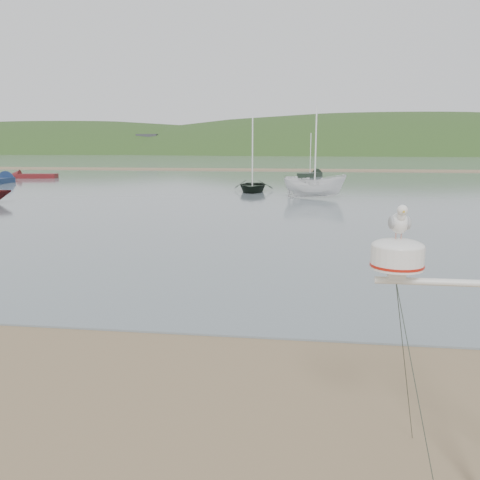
# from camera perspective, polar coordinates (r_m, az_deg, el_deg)

# --- Properties ---
(ground) EXTENTS (560.00, 560.00, 0.00)m
(ground) POSITION_cam_1_polar(r_m,az_deg,el_deg) (6.99, -19.18, -21.69)
(ground) COLOR #796145
(ground) RESTS_ON ground
(water) EXTENTS (560.00, 256.00, 0.04)m
(water) POSITION_cam_1_polar(r_m,az_deg,el_deg) (137.29, 6.70, 9.02)
(water) COLOR slate
(water) RESTS_ON ground
(sandbar) EXTENTS (560.00, 7.00, 0.07)m
(sandbar) POSITION_cam_1_polar(r_m,az_deg,el_deg) (75.35, 5.68, 7.83)
(sandbar) COLOR #796145
(sandbar) RESTS_ON water
(hill_ridge) EXTENTS (620.00, 180.00, 80.00)m
(hill_ridge) POSITION_cam_1_polar(r_m,az_deg,el_deg) (241.85, 11.53, 4.86)
(hill_ridge) COLOR #233D18
(hill_ridge) RESTS_ON ground
(far_cottages) EXTENTS (294.40, 6.30, 8.00)m
(far_cottages) POSITION_cam_1_polar(r_m,az_deg,el_deg) (201.21, 7.99, 10.61)
(far_cottages) COLOR beige
(far_cottages) RESTS_ON ground
(boat_dark) EXTENTS (3.17, 1.04, 4.39)m
(boat_dark) POSITION_cam_1_polar(r_m,az_deg,el_deg) (40.15, 1.41, 8.57)
(boat_dark) COLOR black
(boat_dark) RESTS_ON water
(boat_white) EXTENTS (1.78, 1.74, 4.28)m
(boat_white) POSITION_cam_1_polar(r_m,az_deg,el_deg) (35.55, 8.44, 8.10)
(boat_white) COLOR silver
(boat_white) RESTS_ON water
(sailboat_blue_near) EXTENTS (2.36, 7.24, 7.07)m
(sailboat_blue_near) POSITION_cam_1_polar(r_m,az_deg,el_deg) (55.07, -25.09, 6.12)
(sailboat_blue_near) COLOR navy
(sailboat_blue_near) RESTS_ON ground
(sailboat_dark_mid) EXTENTS (3.47, 5.37, 5.36)m
(sailboat_dark_mid) POSITION_cam_1_polar(r_m,az_deg,el_deg) (60.38, 8.37, 7.31)
(sailboat_dark_mid) COLOR black
(sailboat_dark_mid) RESTS_ON ground
(dinghy_red_far) EXTENTS (5.67, 2.14, 1.35)m
(dinghy_red_far) POSITION_cam_1_polar(r_m,az_deg,el_deg) (61.60, -22.92, 6.64)
(dinghy_red_far) COLOR #561315
(dinghy_red_far) RESTS_ON ground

